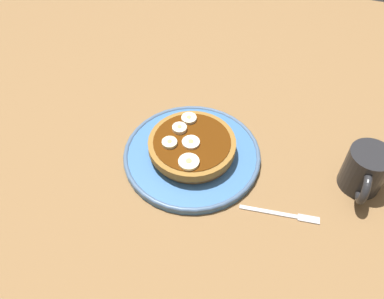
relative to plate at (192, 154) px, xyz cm
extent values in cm
cube|color=olive|center=(0.00, 0.00, -2.30)|extent=(140.00, 140.00, 3.00)
cylinder|color=#3F72B2|center=(0.00, 0.00, -0.18)|extent=(24.78, 24.78, 1.24)
torus|color=#496588|center=(0.00, 0.00, 0.25)|extent=(24.90, 24.90, 0.87)
cylinder|color=#B57640|center=(-0.53, 0.37, 1.22)|extent=(15.02, 15.02, 1.56)
cylinder|color=olive|center=(-0.23, 0.49, 2.79)|extent=(15.53, 15.53, 1.56)
cylinder|color=#592B0A|center=(0.00, 0.00, 3.65)|extent=(13.69, 13.69, 0.16)
cylinder|color=#FDE6BF|center=(0.59, 0.42, 3.87)|extent=(3.12, 3.12, 0.61)
cylinder|color=tan|center=(0.59, 0.42, 4.22)|extent=(0.87, 0.87, 0.08)
cylinder|color=#FBF2C2|center=(4.87, 1.13, 3.91)|extent=(3.55, 3.55, 0.69)
cylinder|color=tan|center=(4.87, 1.13, 4.30)|extent=(0.99, 0.99, 0.08)
cylinder|color=#F1E2C0|center=(-1.83, -3.00, 4.00)|extent=(2.63, 2.63, 0.86)
cylinder|color=tan|center=(-1.83, -3.00, 4.47)|extent=(0.74, 0.74, 0.08)
cylinder|color=beige|center=(1.94, -3.45, 3.95)|extent=(2.68, 2.68, 0.76)
cylinder|color=tan|center=(1.94, -3.45, 4.37)|extent=(0.75, 0.75, 0.08)
cylinder|color=#EBE7C2|center=(-4.82, -2.27, 3.93)|extent=(2.81, 2.81, 0.73)
cylinder|color=tan|center=(-4.82, -2.27, 4.34)|extent=(0.79, 0.79, 0.08)
cylinder|color=#262628|center=(-3.88, 29.11, 3.16)|extent=(7.07, 7.07, 7.93)
cylinder|color=black|center=(-3.88, 29.11, 6.33)|extent=(6.01, 6.01, 0.48)
torus|color=#262628|center=(-0.17, 29.11, 3.16)|extent=(5.71, 1.27, 5.71)
cube|color=silver|center=(6.98, 15.68, -0.55)|extent=(1.86, 9.51, 0.50)
cube|color=silver|center=(6.18, 22.13, -0.55)|extent=(1.68, 3.63, 0.50)
camera|label=1|loc=(43.90, 15.28, 55.07)|focal=37.07mm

